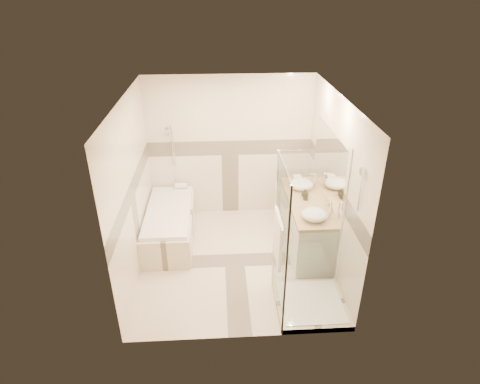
{
  "coord_description": "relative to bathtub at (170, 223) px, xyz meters",
  "views": [
    {
      "loc": [
        -0.21,
        -4.94,
        3.8
      ],
      "look_at": [
        0.1,
        0.25,
        1.05
      ],
      "focal_mm": 30.0,
      "sensor_mm": 36.0,
      "label": 1
    }
  ],
  "objects": [
    {
      "name": "shower_enclosure",
      "position": [
        1.86,
        -1.62,
        0.2
      ],
      "size": [
        0.96,
        0.93,
        2.04
      ],
      "color": "beige",
      "rests_on": "ground"
    },
    {
      "name": "bathtub",
      "position": [
        0.0,
        0.0,
        0.0
      ],
      "size": [
        0.75,
        1.7,
        0.56
      ],
      "color": "beige",
      "rests_on": "ground"
    },
    {
      "name": "amenity_bottle_a",
      "position": [
        2.13,
        -0.33,
        0.62
      ],
      "size": [
        0.09,
        0.09,
        0.15
      ],
      "primitive_type": "imported",
      "rotation": [
        0.0,
        0.0,
        -0.38
      ],
      "color": "black",
      "rests_on": "vanity"
    },
    {
      "name": "vanity",
      "position": [
        2.15,
        -0.35,
        0.12
      ],
      "size": [
        0.58,
        1.62,
        0.85
      ],
      "color": "silver",
      "rests_on": "ground"
    },
    {
      "name": "faucet_far",
      "position": [
        2.35,
        -0.89,
        0.7
      ],
      "size": [
        0.11,
        0.03,
        0.27
      ],
      "color": "silver",
      "rests_on": "vanity"
    },
    {
      "name": "faucet_near",
      "position": [
        2.35,
        0.05,
        0.7
      ],
      "size": [
        0.11,
        0.03,
        0.27
      ],
      "color": "silver",
      "rests_on": "vanity"
    },
    {
      "name": "vessel_sink_near",
      "position": [
        2.13,
        0.05,
        0.62
      ],
      "size": [
        0.38,
        0.38,
        0.15
      ],
      "primitive_type": "ellipsoid",
      "color": "white",
      "rests_on": "vanity"
    },
    {
      "name": "room",
      "position": [
        1.08,
        -0.64,
        0.95
      ],
      "size": [
        2.82,
        3.02,
        2.52
      ],
      "color": "beige",
      "rests_on": "ground"
    },
    {
      "name": "vessel_sink_far",
      "position": [
        2.13,
        -0.89,
        0.62
      ],
      "size": [
        0.36,
        0.36,
        0.15
      ],
      "primitive_type": "ellipsoid",
      "color": "white",
      "rests_on": "vanity"
    },
    {
      "name": "amenity_bottle_b",
      "position": [
        2.13,
        -0.25,
        0.61
      ],
      "size": [
        0.11,
        0.11,
        0.13
      ],
      "primitive_type": "imported",
      "rotation": [
        0.0,
        0.0,
        -0.05
      ],
      "color": "black",
      "rests_on": "vanity"
    },
    {
      "name": "folded_towels",
      "position": [
        2.13,
        0.31,
        0.58
      ],
      "size": [
        0.14,
        0.22,
        0.07
      ],
      "primitive_type": "cube",
      "rotation": [
        0.0,
        0.0,
        -0.01
      ],
      "color": "white",
      "rests_on": "vanity"
    },
    {
      "name": "rolled_towel",
      "position": [
        0.16,
        0.73,
        0.3
      ],
      "size": [
        0.22,
        0.1,
        0.1
      ],
      "primitive_type": "cylinder",
      "rotation": [
        0.0,
        1.57,
        0.0
      ],
      "color": "white",
      "rests_on": "bathtub"
    }
  ]
}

